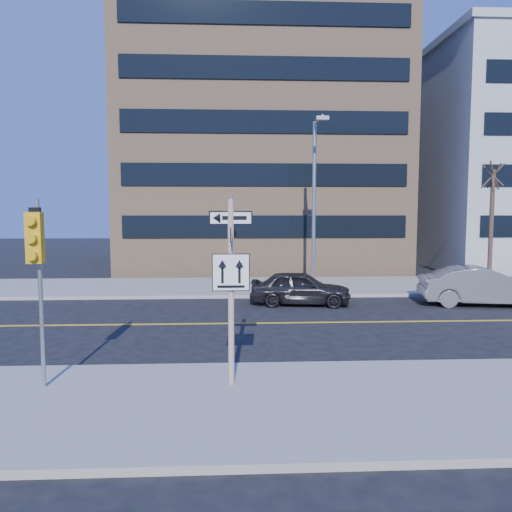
{
  "coord_description": "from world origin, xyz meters",
  "views": [
    {
      "loc": [
        0.02,
        -13.07,
        3.89
      ],
      "look_at": [
        0.85,
        4.0,
        2.35
      ],
      "focal_mm": 35.0,
      "sensor_mm": 36.0,
      "label": 1
    }
  ],
  "objects": [
    {
      "name": "building_brick",
      "position": [
        2.0,
        25.0,
        9.0
      ],
      "size": [
        18.0,
        18.0,
        18.0
      ],
      "primitive_type": "cube",
      "color": "tan",
      "rests_on": "ground"
    },
    {
      "name": "parked_car_a",
      "position": [
        2.86,
        7.37,
        0.71
      ],
      "size": [
        2.2,
        4.34,
        1.42
      ],
      "primitive_type": "imported",
      "rotation": [
        0.0,
        0.0,
        1.44
      ],
      "color": "black",
      "rests_on": "ground"
    },
    {
      "name": "traffic_signal",
      "position": [
        -4.0,
        -2.66,
        3.03
      ],
      "size": [
        0.32,
        0.45,
        4.0
      ],
      "color": "gray",
      "rests_on": "near_sidewalk"
    },
    {
      "name": "ground",
      "position": [
        0.0,
        0.0,
        0.0
      ],
      "size": [
        120.0,
        120.0,
        0.0
      ],
      "primitive_type": "plane",
      "color": "black",
      "rests_on": "ground"
    },
    {
      "name": "streetlight_a",
      "position": [
        4.0,
        10.76,
        4.76
      ],
      "size": [
        0.55,
        2.25,
        8.0
      ],
      "color": "gray",
      "rests_on": "far_sidewalk"
    },
    {
      "name": "parked_car_b",
      "position": [
        10.33,
        6.85,
        0.81
      ],
      "size": [
        2.5,
        5.11,
        1.61
      ],
      "primitive_type": "imported",
      "rotation": [
        0.0,
        0.0,
        1.4
      ],
      "color": "slate",
      "rests_on": "ground"
    },
    {
      "name": "sign_pole",
      "position": [
        0.0,
        -2.51,
        2.44
      ],
      "size": [
        0.92,
        0.92,
        4.06
      ],
      "color": "white",
      "rests_on": "near_sidewalk"
    },
    {
      "name": "street_tree_west",
      "position": [
        13.0,
        11.3,
        5.52
      ],
      "size": [
        1.8,
        1.8,
        6.35
      ],
      "color": "#3C2D23",
      "rests_on": "far_sidewalk"
    }
  ]
}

